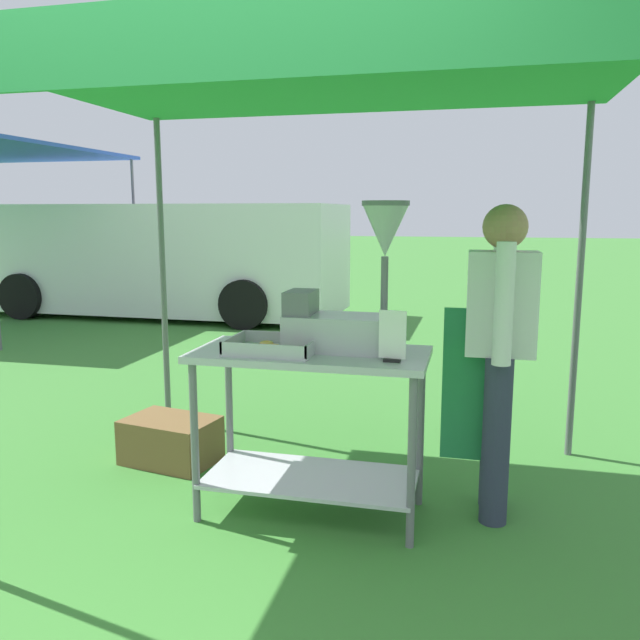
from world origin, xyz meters
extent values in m
plane|color=#3D7F33|center=(0.00, 6.00, 0.00)|extent=(70.00, 70.00, 0.00)
cylinder|color=slate|center=(-1.17, 2.00, 1.11)|extent=(0.04, 0.04, 2.23)
cylinder|color=slate|center=(1.70, 2.00, 1.11)|extent=(0.04, 0.04, 2.23)
cube|color=#2D934C|center=(0.26, 0.95, 2.25)|extent=(3.07, 2.30, 0.05)
cube|color=#2D934C|center=(0.26, -0.19, 2.12)|extent=(3.07, 0.02, 0.24)
cube|color=#B7B7BC|center=(0.26, 0.80, 0.86)|extent=(1.19, 0.57, 0.04)
cube|color=#B7B7BC|center=(0.26, 0.80, 0.19)|extent=(1.10, 0.52, 0.02)
cylinder|color=slate|center=(-0.28, 0.57, 0.42)|extent=(0.04, 0.04, 0.84)
cylinder|color=slate|center=(0.81, 0.57, 0.42)|extent=(0.04, 0.04, 0.84)
cylinder|color=slate|center=(-0.28, 1.04, 0.42)|extent=(0.04, 0.04, 0.84)
cylinder|color=slate|center=(0.81, 1.04, 0.42)|extent=(0.04, 0.04, 0.84)
cube|color=#B7B7BC|center=(0.09, 0.74, 0.88)|extent=(0.44, 0.34, 0.01)
cube|color=#B7B7BC|center=(0.09, 0.58, 0.92)|extent=(0.44, 0.01, 0.06)
cube|color=#B7B7BC|center=(0.09, 0.90, 0.92)|extent=(0.44, 0.01, 0.06)
cube|color=#B7B7BC|center=(-0.13, 0.74, 0.92)|extent=(0.01, 0.34, 0.06)
cube|color=#B7B7BC|center=(0.30, 0.74, 0.92)|extent=(0.01, 0.34, 0.06)
torus|color=#EAB251|center=(0.03, 0.65, 0.90)|extent=(0.10, 0.10, 0.02)
torus|color=#EAB251|center=(0.18, 0.76, 0.90)|extent=(0.09, 0.09, 0.02)
torus|color=#EAB251|center=(0.09, 0.74, 0.90)|extent=(0.08, 0.08, 0.02)
torus|color=#EAB251|center=(0.20, 0.64, 0.90)|extent=(0.09, 0.09, 0.02)
torus|color=#EAB251|center=(-0.01, 0.72, 0.90)|extent=(0.10, 0.10, 0.02)
torus|color=#EAB251|center=(-0.06, 0.63, 0.90)|extent=(0.10, 0.10, 0.02)
torus|color=#EAB251|center=(0.02, 0.81, 0.90)|extent=(0.10, 0.10, 0.02)
cube|color=#B7B7BC|center=(0.41, 0.86, 0.96)|extent=(0.56, 0.28, 0.18)
cube|color=slate|center=(0.20, 0.86, 1.11)|extent=(0.14, 0.22, 0.12)
cylinder|color=slate|center=(0.63, 0.86, 1.20)|extent=(0.04, 0.04, 0.30)
cone|color=#B7B7BC|center=(0.63, 0.86, 1.48)|extent=(0.22, 0.22, 0.25)
cylinder|color=slate|center=(0.63, 0.86, 1.61)|extent=(0.23, 0.23, 0.02)
cube|color=black|center=(0.70, 0.67, 0.88)|extent=(0.08, 0.05, 0.02)
cube|color=white|center=(0.70, 0.67, 1.00)|extent=(0.13, 0.02, 0.23)
cylinder|color=#2D3347|center=(1.20, 0.92, 0.43)|extent=(0.14, 0.14, 0.86)
cylinder|color=#2D3347|center=(1.20, 1.12, 0.43)|extent=(0.14, 0.14, 0.86)
cube|color=silver|center=(1.20, 1.02, 1.12)|extent=(0.34, 0.22, 0.52)
cube|color=#237F47|center=(1.08, 1.02, 0.69)|extent=(0.32, 0.02, 0.80)
cylinder|color=silver|center=(1.20, 0.80, 1.15)|extent=(0.09, 0.09, 0.58)
cylinder|color=silver|center=(1.19, 1.24, 1.15)|extent=(0.09, 0.09, 0.58)
sphere|color=#A87A56|center=(1.20, 1.02, 1.50)|extent=(0.22, 0.22, 0.22)
cube|color=brown|center=(-0.78, 1.26, 0.14)|extent=(0.62, 0.48, 0.28)
cube|color=white|center=(-3.73, 6.78, 0.89)|extent=(5.69, 1.94, 1.60)
cube|color=#1E2833|center=(-5.95, 6.79, 1.29)|extent=(0.11, 1.62, 0.70)
cylinder|color=black|center=(-5.50, 5.86, 0.34)|extent=(0.68, 0.24, 0.68)
cylinder|color=black|center=(-5.49, 7.72, 0.34)|extent=(0.68, 0.24, 0.68)
cylinder|color=black|center=(-1.98, 5.84, 0.34)|extent=(0.68, 0.24, 0.68)
cylinder|color=black|center=(-1.97, 7.70, 0.34)|extent=(0.68, 0.24, 0.68)
cylinder|color=slate|center=(-4.25, 7.00, 1.19)|extent=(0.04, 0.04, 2.39)
camera|label=1|loc=(1.07, -2.27, 1.57)|focal=35.89mm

